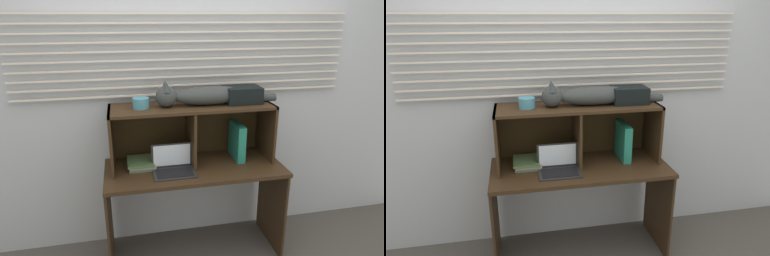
# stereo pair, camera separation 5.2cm
# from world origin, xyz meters

# --- Properties ---
(back_panel_with_blinds) EXTENTS (4.40, 0.08, 2.50)m
(back_panel_with_blinds) POSITION_xyz_m (0.00, 0.55, 1.26)
(back_panel_with_blinds) COLOR #B0B5BB
(back_panel_with_blinds) RESTS_ON ground
(desk) EXTENTS (1.36, 0.57, 0.78)m
(desk) POSITION_xyz_m (0.00, 0.22, 0.62)
(desk) COLOR #342313
(desk) RESTS_ON ground
(hutch_shelf_unit) EXTENTS (1.24, 0.37, 0.46)m
(hutch_shelf_unit) POSITION_xyz_m (-0.00, 0.35, 1.10)
(hutch_shelf_unit) COLOR #342313
(hutch_shelf_unit) RESTS_ON desk
(cat) EXTENTS (0.94, 0.17, 0.19)m
(cat) POSITION_xyz_m (0.08, 0.32, 1.31)
(cat) COLOR #343737
(cat) RESTS_ON hutch_shelf_unit
(laptop) EXTENTS (0.31, 0.22, 0.20)m
(laptop) POSITION_xyz_m (-0.17, 0.17, 0.82)
(laptop) COLOR black
(laptop) RESTS_ON desk
(binder_upright) EXTENTS (0.06, 0.26, 0.29)m
(binder_upright) POSITION_xyz_m (0.37, 0.32, 0.92)
(binder_upright) COLOR #217964
(binder_upright) RESTS_ON desk
(book_stack) EXTENTS (0.21, 0.25, 0.05)m
(book_stack) POSITION_xyz_m (-0.40, 0.31, 0.80)
(book_stack) COLOR #426551
(book_stack) RESTS_ON desk
(small_basket) EXTENTS (0.12, 0.12, 0.08)m
(small_basket) POSITION_xyz_m (-0.38, 0.32, 1.28)
(small_basket) COLOR teal
(small_basket) RESTS_ON hutch_shelf_unit
(storage_box) EXTENTS (0.27, 0.19, 0.13)m
(storage_box) POSITION_xyz_m (0.40, 0.32, 1.30)
(storage_box) COLOR black
(storage_box) RESTS_ON hutch_shelf_unit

